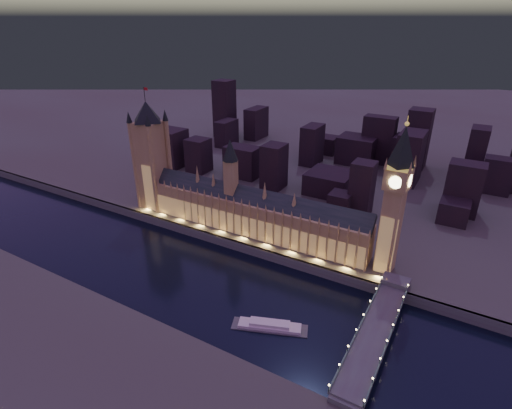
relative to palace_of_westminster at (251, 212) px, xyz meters
The scene contains 9 objects.
ground_plane 67.25m from the palace_of_westminster, 86.35° to the right, with size 2000.00×2000.00×0.00m, color black.
north_bank 458.82m from the palace_of_westminster, 89.51° to the left, with size 2000.00×960.00×8.00m, color #433B35.
embankment_wall 30.76m from the palace_of_westminster, 79.26° to the right, with size 2000.00×2.50×8.00m, color #4B434A.
palace_of_westminster is the anchor object (origin of this frame).
victoria_tower 112.22m from the palace_of_westminster, behind, with size 31.68×31.68×111.33m.
elizabeth_tower 120.15m from the palace_of_westminster, ahead, with size 18.00×18.00×111.18m.
westminster_bridge 141.40m from the palace_of_westminster, 27.77° to the right, with size 17.99×113.00×15.90m.
river_boat 111.40m from the palace_of_westminster, 53.33° to the right, with size 47.58×26.54×4.50m.
city_backdrop 189.58m from the palace_of_westminster, 78.81° to the left, with size 473.55×215.63×82.66m.
Camera 1 is at (148.43, -194.32, 173.77)m, focal length 28.00 mm.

